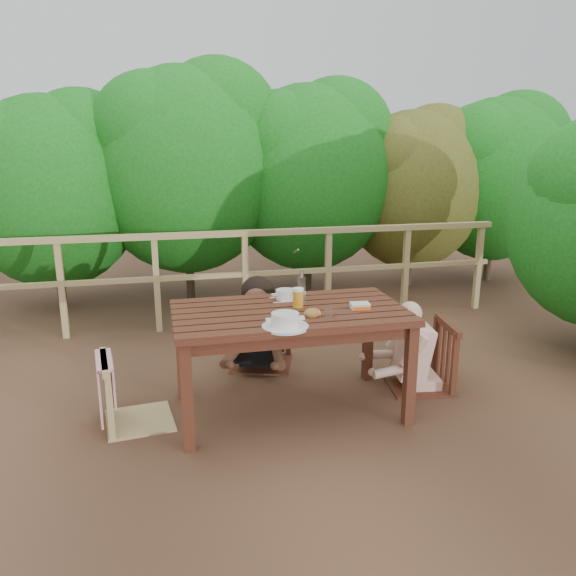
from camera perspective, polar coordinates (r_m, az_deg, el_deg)
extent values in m
plane|color=brown|center=(4.19, 0.16, -12.15)|extent=(60.00, 60.00, 0.00)
cube|color=#421E13|center=(4.04, 0.16, -7.44)|extent=(1.61, 0.91, 0.74)
cube|color=tan|center=(3.97, -15.19, -6.92)|extent=(0.51, 0.51, 0.93)
cube|color=#421E13|center=(4.80, -2.77, -2.09)|extent=(0.63, 0.63, 1.02)
cube|color=#421E13|center=(4.50, 13.33, -3.84)|extent=(0.56, 0.56, 0.99)
cube|color=tan|center=(5.87, -4.35, 0.97)|extent=(5.60, 0.10, 1.01)
cylinder|color=white|center=(3.56, -0.28, -3.32)|extent=(0.30, 0.30, 0.10)
cylinder|color=silver|center=(4.16, -0.21, -0.75)|extent=(0.25, 0.25, 0.08)
ellipsoid|color=olive|center=(3.76, 2.48, -2.59)|extent=(0.12, 0.09, 0.07)
cylinder|color=orange|center=(3.95, 1.02, -1.08)|extent=(0.08, 0.08, 0.15)
cylinder|color=white|center=(4.05, 1.37, 0.05)|extent=(0.06, 0.06, 0.25)
cylinder|color=white|center=(3.71, 4.13, -2.71)|extent=(0.07, 0.07, 0.08)
cube|color=white|center=(3.95, 7.29, -1.91)|extent=(0.14, 0.11, 0.06)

